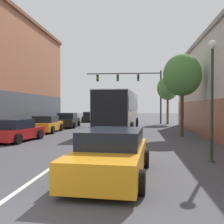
{
  "coord_description": "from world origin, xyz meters",
  "views": [
    {
      "loc": [
        2.95,
        -3.53,
        2.07
      ],
      "look_at": [
        0.9,
        16.51,
        1.66
      ],
      "focal_mm": 42.0,
      "sensor_mm": 36.0,
      "label": 1
    }
  ],
  "objects_px": {
    "bus": "(119,110)",
    "street_lamp": "(212,90)",
    "street_tree_far": "(168,89)",
    "parked_car_left_near": "(68,120)",
    "traffic_signal_gantry": "(135,84)",
    "parked_car_left_mid": "(46,124)",
    "parked_car_left_far": "(90,117)",
    "street_tree_near": "(182,75)",
    "parked_car_left_distant": "(15,131)",
    "hatchback_foreground": "(111,154)"
  },
  "relations": [
    {
      "from": "parked_car_left_far",
      "to": "street_lamp",
      "type": "xyz_separation_m",
      "value": [
        9.37,
        -25.36,
        2.04
      ]
    },
    {
      "from": "hatchback_foreground",
      "to": "street_lamp",
      "type": "distance_m",
      "value": 4.7
    },
    {
      "from": "parked_car_left_mid",
      "to": "parked_car_left_distant",
      "type": "relative_size",
      "value": 0.98
    },
    {
      "from": "parked_car_left_near",
      "to": "traffic_signal_gantry",
      "type": "height_order",
      "value": "traffic_signal_gantry"
    },
    {
      "from": "parked_car_left_distant",
      "to": "parked_car_left_far",
      "type": "bearing_deg",
      "value": 5.4
    },
    {
      "from": "traffic_signal_gantry",
      "to": "street_lamp",
      "type": "relative_size",
      "value": 2.0
    },
    {
      "from": "bus",
      "to": "parked_car_left_distant",
      "type": "relative_size",
      "value": 2.68
    },
    {
      "from": "parked_car_left_far",
      "to": "street_tree_near",
      "type": "height_order",
      "value": "street_tree_near"
    },
    {
      "from": "hatchback_foreground",
      "to": "parked_car_left_distant",
      "type": "bearing_deg",
      "value": 46.07
    },
    {
      "from": "parked_car_left_near",
      "to": "parked_car_left_far",
      "type": "relative_size",
      "value": 0.98
    },
    {
      "from": "parked_car_left_mid",
      "to": "traffic_signal_gantry",
      "type": "relative_size",
      "value": 0.44
    },
    {
      "from": "bus",
      "to": "parked_car_left_far",
      "type": "relative_size",
      "value": 2.38
    },
    {
      "from": "parked_car_left_distant",
      "to": "traffic_signal_gantry",
      "type": "bearing_deg",
      "value": -15.12
    },
    {
      "from": "street_lamp",
      "to": "street_tree_near",
      "type": "bearing_deg",
      "value": 88.26
    },
    {
      "from": "hatchback_foreground",
      "to": "parked_car_left_far",
      "type": "bearing_deg",
      "value": 15.78
    },
    {
      "from": "parked_car_left_near",
      "to": "parked_car_left_mid",
      "type": "distance_m",
      "value": 5.28
    },
    {
      "from": "parked_car_left_near",
      "to": "street_lamp",
      "type": "distance_m",
      "value": 18.58
    },
    {
      "from": "parked_car_left_mid",
      "to": "street_lamp",
      "type": "height_order",
      "value": "street_lamp"
    },
    {
      "from": "traffic_signal_gantry",
      "to": "street_tree_near",
      "type": "distance_m",
      "value": 13.71
    },
    {
      "from": "traffic_signal_gantry",
      "to": "street_tree_far",
      "type": "distance_m",
      "value": 3.91
    },
    {
      "from": "parked_car_left_far",
      "to": "street_lamp",
      "type": "distance_m",
      "value": 27.11
    },
    {
      "from": "bus",
      "to": "parked_car_left_distant",
      "type": "height_order",
      "value": "bus"
    },
    {
      "from": "parked_car_left_far",
      "to": "street_tree_far",
      "type": "relative_size",
      "value": 0.82
    },
    {
      "from": "hatchback_foreground",
      "to": "parked_car_left_distant",
      "type": "distance_m",
      "value": 9.81
    },
    {
      "from": "parked_car_left_far",
      "to": "parked_car_left_mid",
      "type": "bearing_deg",
      "value": 171.7
    },
    {
      "from": "bus",
      "to": "street_lamp",
      "type": "xyz_separation_m",
      "value": [
        4.39,
        -12.35,
        0.85
      ]
    },
    {
      "from": "hatchback_foreground",
      "to": "street_tree_near",
      "type": "height_order",
      "value": "street_tree_near"
    },
    {
      "from": "traffic_signal_gantry",
      "to": "street_tree_near",
      "type": "height_order",
      "value": "traffic_signal_gantry"
    },
    {
      "from": "parked_car_left_near",
      "to": "parked_car_left_far",
      "type": "xyz_separation_m",
      "value": [
        0.45,
        9.71,
        -0.05
      ]
    },
    {
      "from": "parked_car_left_near",
      "to": "parked_car_left_distant",
      "type": "relative_size",
      "value": 1.1
    },
    {
      "from": "parked_car_left_distant",
      "to": "street_tree_far",
      "type": "relative_size",
      "value": 0.73
    },
    {
      "from": "hatchback_foreground",
      "to": "street_tree_near",
      "type": "xyz_separation_m",
      "value": [
        3.78,
        10.71,
        3.56
      ]
    },
    {
      "from": "street_tree_far",
      "to": "bus",
      "type": "bearing_deg",
      "value": -118.91
    },
    {
      "from": "hatchback_foreground",
      "to": "parked_car_left_distant",
      "type": "xyz_separation_m",
      "value": [
        -6.59,
        7.27,
        -0.03
      ]
    },
    {
      "from": "parked_car_left_near",
      "to": "traffic_signal_gantry",
      "type": "distance_m",
      "value": 9.83
    },
    {
      "from": "hatchback_foreground",
      "to": "street_tree_near",
      "type": "distance_m",
      "value": 11.9
    },
    {
      "from": "parked_car_left_near",
      "to": "parked_car_left_distant",
      "type": "bearing_deg",
      "value": 174.88
    },
    {
      "from": "hatchback_foreground",
      "to": "parked_car_left_near",
      "type": "xyz_separation_m",
      "value": [
        -6.29,
        18.02,
        0.02
      ]
    },
    {
      "from": "parked_car_left_mid",
      "to": "street_tree_near",
      "type": "bearing_deg",
      "value": -102.76
    },
    {
      "from": "hatchback_foreground",
      "to": "street_tree_near",
      "type": "bearing_deg",
      "value": -15.56
    },
    {
      "from": "parked_car_left_mid",
      "to": "bus",
      "type": "bearing_deg",
      "value": -72.66
    },
    {
      "from": "street_lamp",
      "to": "street_tree_far",
      "type": "height_order",
      "value": "street_tree_far"
    },
    {
      "from": "parked_car_left_near",
      "to": "parked_car_left_mid",
      "type": "height_order",
      "value": "parked_car_left_near"
    },
    {
      "from": "parked_car_left_far",
      "to": "traffic_signal_gantry",
      "type": "distance_m",
      "value": 8.36
    },
    {
      "from": "bus",
      "to": "parked_car_left_near",
      "type": "relative_size",
      "value": 2.44
    },
    {
      "from": "parked_car_left_mid",
      "to": "parked_car_left_far",
      "type": "distance_m",
      "value": 15.0
    },
    {
      "from": "parked_car_left_distant",
      "to": "street_lamp",
      "type": "relative_size",
      "value": 0.91
    },
    {
      "from": "parked_car_left_near",
      "to": "street_lamp",
      "type": "xyz_separation_m",
      "value": [
        9.82,
        -15.65,
        1.99
      ]
    },
    {
      "from": "parked_car_left_far",
      "to": "parked_car_left_distant",
      "type": "distance_m",
      "value": 20.47
    },
    {
      "from": "parked_car_left_distant",
      "to": "traffic_signal_gantry",
      "type": "relative_size",
      "value": 0.45
    }
  ]
}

